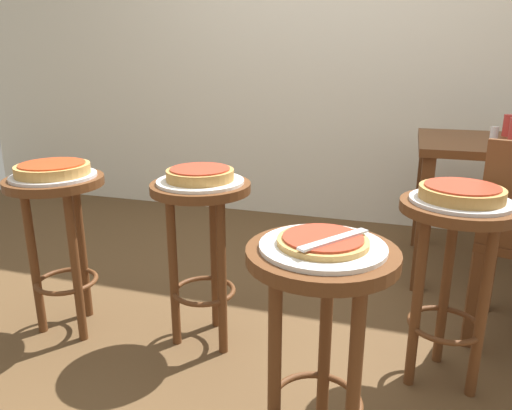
% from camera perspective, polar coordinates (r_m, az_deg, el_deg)
% --- Properties ---
extents(ground_plane, '(6.00, 6.00, 0.00)m').
position_cam_1_polar(ground_plane, '(2.16, 2.36, -14.51)').
color(ground_plane, brown).
extents(back_wall, '(6.00, 0.10, 3.00)m').
position_cam_1_polar(back_wall, '(3.49, 10.47, 22.77)').
color(back_wall, silver).
rests_on(back_wall, ground_plane).
extents(stool_foreground, '(0.38, 0.38, 0.68)m').
position_cam_1_polar(stool_foreground, '(1.28, 7.57, -12.50)').
color(stool_foreground, '#5B3319').
rests_on(stool_foreground, ground_plane).
extents(serving_plate_foreground, '(0.32, 0.32, 0.01)m').
position_cam_1_polar(serving_plate_foreground, '(1.20, 7.91, -4.92)').
color(serving_plate_foreground, white).
rests_on(serving_plate_foreground, stool_foreground).
extents(pizza_foreground, '(0.23, 0.23, 0.02)m').
position_cam_1_polar(pizza_foreground, '(1.20, 7.94, -4.20)').
color(pizza_foreground, tan).
rests_on(pizza_foreground, serving_plate_foreground).
extents(stool_middle, '(0.38, 0.38, 0.68)m').
position_cam_1_polar(stool_middle, '(2.12, -22.32, -1.58)').
color(stool_middle, '#5B3319').
rests_on(stool_middle, ground_plane).
extents(serving_plate_middle, '(0.33, 0.33, 0.01)m').
position_cam_1_polar(serving_plate_middle, '(2.07, -22.87, 3.20)').
color(serving_plate_middle, silver).
rests_on(serving_plate_middle, stool_middle).
extents(pizza_middle, '(0.28, 0.28, 0.05)m').
position_cam_1_polar(pizza_middle, '(2.07, -22.96, 3.96)').
color(pizza_middle, tan).
rests_on(pizza_middle, serving_plate_middle).
extents(stool_leftside, '(0.38, 0.38, 0.68)m').
position_cam_1_polar(stool_leftside, '(1.89, -6.43, -2.57)').
color(stool_leftside, '#5B3319').
rests_on(stool_leftside, ground_plane).
extents(serving_plate_leftside, '(0.33, 0.33, 0.01)m').
position_cam_1_polar(serving_plate_leftside, '(1.84, -6.61, 2.79)').
color(serving_plate_leftside, white).
rests_on(serving_plate_leftside, stool_leftside).
extents(pizza_leftside, '(0.26, 0.26, 0.05)m').
position_cam_1_polar(pizza_leftside, '(1.83, -6.64, 3.66)').
color(pizza_leftside, '#B78442').
rests_on(pizza_leftside, serving_plate_leftside).
extents(stool_rear, '(0.38, 0.38, 0.68)m').
position_cam_1_polar(stool_rear, '(1.76, 22.41, -5.20)').
color(stool_rear, '#5B3319').
rests_on(stool_rear, ground_plane).
extents(serving_plate_rear, '(0.32, 0.32, 0.01)m').
position_cam_1_polar(serving_plate_rear, '(1.71, 23.08, 0.47)').
color(serving_plate_rear, silver).
rests_on(serving_plate_rear, stool_rear).
extents(pizza_rear, '(0.27, 0.27, 0.05)m').
position_cam_1_polar(pizza_rear, '(1.70, 23.19, 1.39)').
color(pizza_rear, '#B78442').
rests_on(pizza_rear, serving_plate_rear).
extents(dining_table, '(0.81, 0.75, 0.73)m').
position_cam_1_polar(dining_table, '(2.78, 26.84, 4.24)').
color(dining_table, '#5B3319').
rests_on(dining_table, ground_plane).
extents(cup_far_edge, '(0.07, 0.07, 0.11)m').
position_cam_1_polar(cup_far_edge, '(2.94, 27.85, 8.34)').
color(cup_far_edge, red).
rests_on(cup_far_edge, dining_table).
extents(condiment_shaker, '(0.04, 0.04, 0.07)m').
position_cam_1_polar(condiment_shaker, '(2.75, 26.39, 7.60)').
color(condiment_shaker, white).
rests_on(condiment_shaker, dining_table).
extents(pizza_server_knife, '(0.15, 0.19, 0.01)m').
position_cam_1_polar(pizza_server_knife, '(1.17, 9.25, -4.05)').
color(pizza_server_knife, silver).
rests_on(pizza_server_knife, pizza_foreground).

